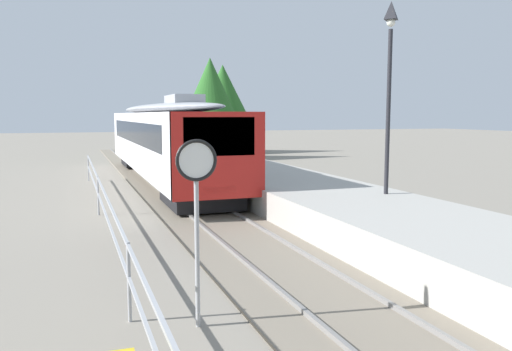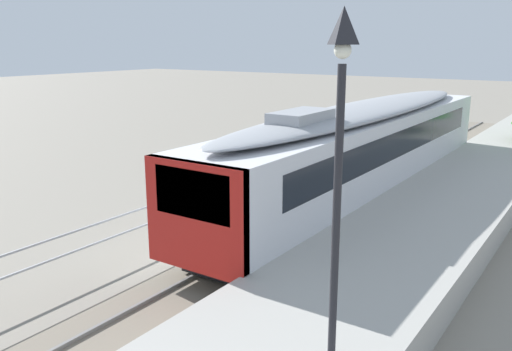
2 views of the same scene
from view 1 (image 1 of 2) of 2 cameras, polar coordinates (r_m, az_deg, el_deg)
ground_plane at (r=18.13m, az=-16.11°, el=-3.57°), size 160.00×160.00×0.00m
track_rails at (r=18.54m, az=-6.82°, el=-3.02°), size 3.20×60.00×0.14m
commuter_train at (r=24.39m, az=-10.16°, el=4.24°), size 2.82×19.43×3.74m
station_platform at (r=19.45m, az=2.54°, el=-1.29°), size 3.90×60.00×0.90m
platform_lamp_mid_platform at (r=15.19m, az=14.50°, el=12.05°), size 0.34×0.34×5.35m
speed_limit_sign at (r=7.53m, az=-6.55°, el=-1.18°), size 0.61×0.10×2.81m
carpark_fence at (r=8.17m, az=-13.85°, el=-9.43°), size 0.06×36.06×1.25m
tree_behind_carpark at (r=37.38m, az=-5.05°, el=8.70°), size 4.87×4.87×7.16m
tree_behind_station_far at (r=43.48m, az=-3.67°, el=8.51°), size 5.43×5.43×7.25m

